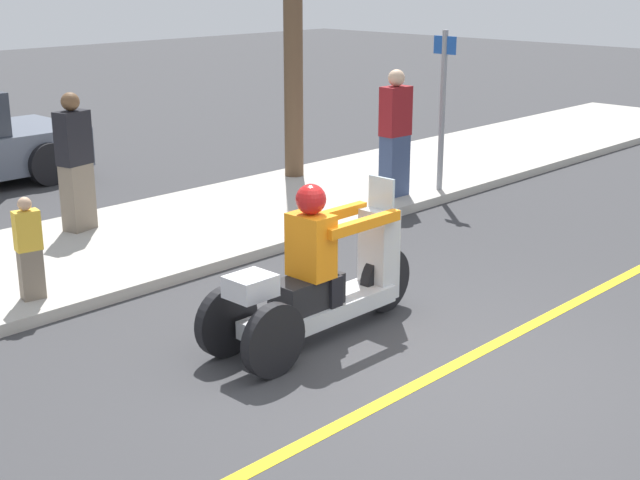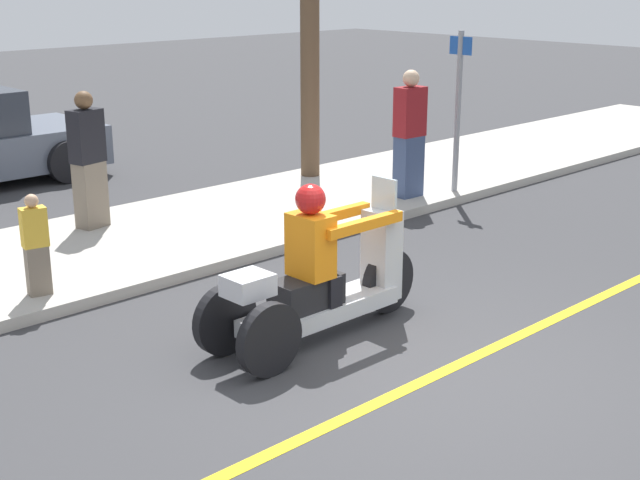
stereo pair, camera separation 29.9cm
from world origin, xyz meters
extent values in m
plane|color=#38383A|center=(0.00, 0.00, 0.00)|extent=(60.00, 60.00, 0.00)
cube|color=gold|center=(-0.08, 0.00, 0.00)|extent=(24.00, 0.12, 0.01)
cube|color=#B2ADA3|center=(0.00, 4.60, 0.06)|extent=(28.00, 2.80, 0.12)
cylinder|color=black|center=(0.81, 1.21, 0.30)|extent=(0.61, 0.10, 0.61)
cylinder|color=black|center=(-0.90, 0.92, 0.30)|extent=(0.61, 0.10, 0.61)
cylinder|color=black|center=(-0.90, 1.49, 0.30)|extent=(0.61, 0.10, 0.61)
cube|color=silver|center=(-0.08, 1.21, 0.24)|extent=(1.60, 0.40, 0.15)
cube|color=black|center=(-0.24, 1.21, 0.46)|extent=(0.64, 0.31, 0.27)
cube|color=silver|center=(0.71, 1.21, 0.59)|extent=(0.24, 0.31, 0.84)
cube|color=silver|center=(0.73, 1.21, 1.16)|extent=(0.03, 0.29, 0.30)
cube|color=silver|center=(-0.88, 1.21, 0.68)|extent=(0.36, 0.31, 0.18)
cube|color=orange|center=(-0.19, 1.21, 0.87)|extent=(0.26, 0.38, 0.55)
sphere|color=red|center=(-0.19, 1.21, 1.27)|extent=(0.26, 0.26, 0.26)
cube|color=black|center=(-0.06, 1.09, 0.46)|extent=(0.14, 0.14, 0.27)
cube|color=black|center=(-0.06, 1.33, 0.46)|extent=(0.14, 0.14, 0.27)
cube|color=orange|center=(0.26, 1.01, 1.00)|extent=(0.89, 0.09, 0.09)
cube|color=orange|center=(0.26, 1.41, 1.00)|extent=(0.89, 0.09, 0.09)
cube|color=#726656|center=(0.06, 5.33, 0.52)|extent=(0.39, 0.30, 0.79)
cube|color=black|center=(0.06, 5.33, 1.23)|extent=(0.43, 0.31, 0.63)
sphere|color=brown|center=(0.06, 5.33, 1.65)|extent=(0.21, 0.21, 0.21)
cube|color=#38476B|center=(3.95, 3.69, 0.54)|extent=(0.38, 0.26, 0.83)
cube|color=maroon|center=(3.95, 3.69, 1.28)|extent=(0.42, 0.26, 0.66)
sphere|color=beige|center=(3.95, 3.69, 1.72)|extent=(0.23, 0.23, 0.23)
cube|color=#726656|center=(-1.51, 3.60, 0.36)|extent=(0.23, 0.18, 0.48)
cube|color=gold|center=(-1.51, 3.60, 0.79)|extent=(0.26, 0.18, 0.38)
sphere|color=tan|center=(-1.51, 3.60, 1.04)|extent=(0.13, 0.13, 0.13)
cylinder|color=black|center=(1.22, 8.12, 0.32)|extent=(0.64, 0.22, 0.64)
cylinder|color=black|center=(1.22, 9.90, 0.32)|extent=(0.64, 0.22, 0.64)
cylinder|color=brown|center=(3.87, 5.56, 1.89)|extent=(0.28, 0.28, 3.54)
cylinder|color=gray|center=(4.67, 3.45, 1.22)|extent=(0.08, 0.08, 2.20)
cube|color=#1E51AD|center=(4.67, 3.45, 2.12)|extent=(0.02, 0.36, 0.24)
camera|label=1|loc=(-5.30, -3.85, 3.12)|focal=50.00mm
camera|label=2|loc=(-5.09, -4.06, 3.12)|focal=50.00mm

